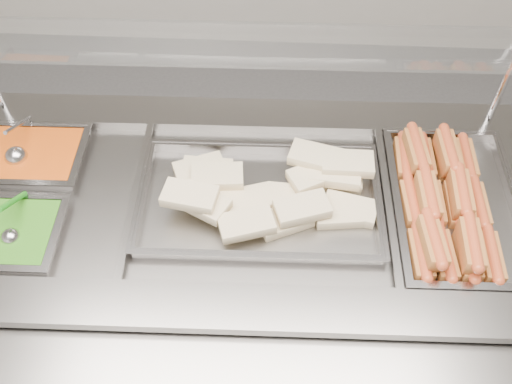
{
  "coord_description": "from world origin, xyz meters",
  "views": [
    {
      "loc": [
        0.09,
        -0.55,
        2.26
      ],
      "look_at": [
        0.04,
        0.49,
        0.95
      ],
      "focal_mm": 40.0,
      "sensor_mm": 36.0,
      "label": 1
    }
  ],
  "objects_px": {
    "ladle": "(17,155)",
    "serving_spoon": "(11,231)",
    "sneeze_guard": "(240,46)",
    "steam_counter": "(242,276)",
    "pan_hotdogs": "(452,211)",
    "pan_wraps": "(259,203)"
  },
  "relations": [
    {
      "from": "sneeze_guard",
      "to": "pan_wraps",
      "type": "height_order",
      "value": "sneeze_guard"
    },
    {
      "from": "pan_hotdogs",
      "to": "serving_spoon",
      "type": "height_order",
      "value": "serving_spoon"
    },
    {
      "from": "steam_counter",
      "to": "serving_spoon",
      "type": "distance_m",
      "value": 0.81
    },
    {
      "from": "steam_counter",
      "to": "ladle",
      "type": "height_order",
      "value": "ladle"
    },
    {
      "from": "steam_counter",
      "to": "pan_wraps",
      "type": "height_order",
      "value": "pan_wraps"
    },
    {
      "from": "pan_wraps",
      "to": "serving_spoon",
      "type": "distance_m",
      "value": 0.72
    },
    {
      "from": "pan_wraps",
      "to": "ladle",
      "type": "height_order",
      "value": "ladle"
    },
    {
      "from": "ladle",
      "to": "sneeze_guard",
      "type": "bearing_deg",
      "value": 8.27
    },
    {
      "from": "sneeze_guard",
      "to": "ladle",
      "type": "xyz_separation_m",
      "value": [
        -0.71,
        -0.1,
        -0.37
      ]
    },
    {
      "from": "pan_wraps",
      "to": "ladle",
      "type": "relative_size",
      "value": 3.49
    },
    {
      "from": "steam_counter",
      "to": "serving_spoon",
      "type": "height_order",
      "value": "serving_spoon"
    },
    {
      "from": "steam_counter",
      "to": "sneeze_guard",
      "type": "relative_size",
      "value": 1.14
    },
    {
      "from": "pan_wraps",
      "to": "ladle",
      "type": "distance_m",
      "value": 0.78
    },
    {
      "from": "ladle",
      "to": "serving_spoon",
      "type": "bearing_deg",
      "value": -75.04
    },
    {
      "from": "serving_spoon",
      "to": "ladle",
      "type": "bearing_deg",
      "value": 104.96
    },
    {
      "from": "steam_counter",
      "to": "serving_spoon",
      "type": "xyz_separation_m",
      "value": [
        -0.63,
        -0.17,
        0.48
      ]
    },
    {
      "from": "pan_hotdogs",
      "to": "pan_wraps",
      "type": "relative_size",
      "value": 0.81
    },
    {
      "from": "pan_wraps",
      "to": "ladle",
      "type": "xyz_separation_m",
      "value": [
        -0.77,
        0.12,
        0.04
      ]
    },
    {
      "from": "sneeze_guard",
      "to": "ladle",
      "type": "relative_size",
      "value": 8.42
    },
    {
      "from": "steam_counter",
      "to": "sneeze_guard",
      "type": "distance_m",
      "value": 0.87
    },
    {
      "from": "steam_counter",
      "to": "sneeze_guard",
      "type": "xyz_separation_m",
      "value": [
        -0.0,
        0.23,
        0.84
      ]
    },
    {
      "from": "sneeze_guard",
      "to": "pan_hotdogs",
      "type": "bearing_deg",
      "value": -18.33
    }
  ]
}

